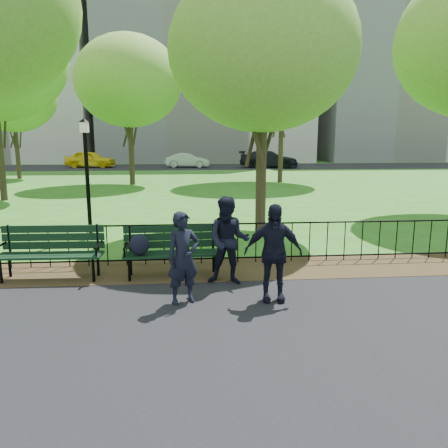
{
  "coord_description": "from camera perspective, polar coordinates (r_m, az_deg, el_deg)",
  "views": [
    {
      "loc": [
        -0.51,
        -7.19,
        2.7
      ],
      "look_at": [
        0.25,
        1.5,
        0.98
      ],
      "focal_mm": 35.0,
      "sensor_mm": 36.0,
      "label": 1
    }
  ],
  "objects": [
    {
      "name": "tree_far_e",
      "position": [
        27.9,
        7.7,
        20.51
      ],
      "size": [
        7.53,
        7.53,
        10.49
      ],
      "color": "#2D2116",
      "rests_on": "ground"
    },
    {
      "name": "tree_near_e",
      "position": [
        12.93,
        5.12,
        21.65
      ],
      "size": [
        5.24,
        5.24,
        7.3
      ],
      "color": "#2D2116",
      "rests_on": "ground"
    },
    {
      "name": "apartment_east",
      "position": [
        61.93,
        21.61,
        19.03
      ],
      "size": [
        20.0,
        15.0,
        24.0
      ],
      "primitive_type": "cube",
      "color": "beige",
      "rests_on": "ground"
    },
    {
      "name": "person_right",
      "position": [
        7.28,
        6.43,
        -3.74
      ],
      "size": [
        0.99,
        0.47,
        1.65
      ],
      "primitive_type": "imported",
      "rotation": [
        0.0,
        0.0,
        -0.08
      ],
      "color": "black",
      "rests_on": "asphalt_path"
    },
    {
      "name": "ground",
      "position": [
        7.7,
        -0.91,
        -9.37
      ],
      "size": [
        120.0,
        120.0,
        0.0
      ],
      "primitive_type": "plane",
      "color": "#3A6B1C"
    },
    {
      "name": "tree_far_c",
      "position": [
        26.56,
        -12.36,
        17.76
      ],
      "size": [
        6.07,
        6.07,
        8.46
      ],
      "color": "#2D2116",
      "rests_on": "ground"
    },
    {
      "name": "apartment_mid",
      "position": [
        56.6,
        -2.59,
        23.68
      ],
      "size": [
        24.0,
        15.0,
        30.0
      ],
      "primitive_type": "cube",
      "color": "beige",
      "rests_on": "ground"
    },
    {
      "name": "dirt_strip",
      "position": [
        9.11,
        -1.59,
        -5.99
      ],
      "size": [
        60.0,
        1.6,
        0.01
      ],
      "primitive_type": "cube",
      "color": "#352716",
      "rests_on": "ground"
    },
    {
      "name": "sedan_dark",
      "position": [
        41.03,
        5.88,
        8.42
      ],
      "size": [
        5.79,
        3.57,
        1.57
      ],
      "primitive_type": "imported",
      "rotation": [
        0.0,
        0.0,
        1.3
      ],
      "color": "black",
      "rests_on": "far_street"
    },
    {
      "name": "asphalt_path",
      "position": [
        4.68,
        2.39,
        -23.98
      ],
      "size": [
        60.0,
        9.2,
        0.01
      ],
      "primitive_type": "cube",
      "color": "black",
      "rests_on": "ground"
    },
    {
      "name": "person_mid",
      "position": [
        8.08,
        0.61,
        -2.2
      ],
      "size": [
        0.87,
        0.57,
        1.64
      ],
      "primitive_type": "imported",
      "rotation": [
        0.0,
        0.0,
        -0.21
      ],
      "color": "black",
      "rests_on": "asphalt_path"
    },
    {
      "name": "taxi",
      "position": [
        42.9,
        -17.05,
        8.11
      ],
      "size": [
        4.83,
        2.65,
        1.56
      ],
      "primitive_type": "imported",
      "rotation": [
        0.0,
        0.0,
        1.39
      ],
      "color": "yellow",
      "rests_on": "far_street"
    },
    {
      "name": "park_bench_left_a",
      "position": [
        9.08,
        -21.64,
        -2.75
      ],
      "size": [
        1.99,
        0.67,
        1.12
      ],
      "rotation": [
        0.0,
        0.0,
        -0.03
      ],
      "color": "black",
      "rests_on": "ground"
    },
    {
      "name": "person_left",
      "position": [
        7.18,
        -5.36,
        -4.43
      ],
      "size": [
        0.65,
        0.55,
        1.53
      ],
      "primitive_type": "imported",
      "rotation": [
        0.0,
        0.0,
        0.38
      ],
      "color": "black",
      "rests_on": "asphalt_path"
    },
    {
      "name": "far_street",
      "position": [
        42.28,
        -4.37,
        7.46
      ],
      "size": [
        70.0,
        9.0,
        0.01
      ],
      "primitive_type": "cube",
      "color": "black",
      "rests_on": "ground"
    },
    {
      "name": "park_bench_main",
      "position": [
        8.6,
        -8.13,
        -2.76
      ],
      "size": [
        1.93,
        0.68,
        1.08
      ],
      "rotation": [
        0.0,
        0.0,
        0.05
      ],
      "color": "black",
      "rests_on": "ground"
    },
    {
      "name": "tree_far_w",
      "position": [
        32.88,
        -25.93,
        14.9
      ],
      "size": [
        5.66,
        5.66,
        7.89
      ],
      "color": "#2D2116",
      "rests_on": "ground"
    },
    {
      "name": "iron_fence",
      "position": [
        9.47,
        -1.79,
        -2.29
      ],
      "size": [
        24.06,
        0.06,
        1.0
      ],
      "color": "black",
      "rests_on": "ground"
    },
    {
      "name": "lamppost",
      "position": [
        12.2,
        -17.45,
        6.18
      ],
      "size": [
        0.29,
        0.29,
        3.21
      ],
      "color": "black",
      "rests_on": "ground"
    },
    {
      "name": "sedan_silver",
      "position": [
        41.12,
        -4.72,
        8.29
      ],
      "size": [
        4.22,
        2.02,
        1.33
      ],
      "primitive_type": "imported",
      "rotation": [
        0.0,
        0.0,
        1.42
      ],
      "color": "#AFB1B7",
      "rests_on": "far_street"
    }
  ]
}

